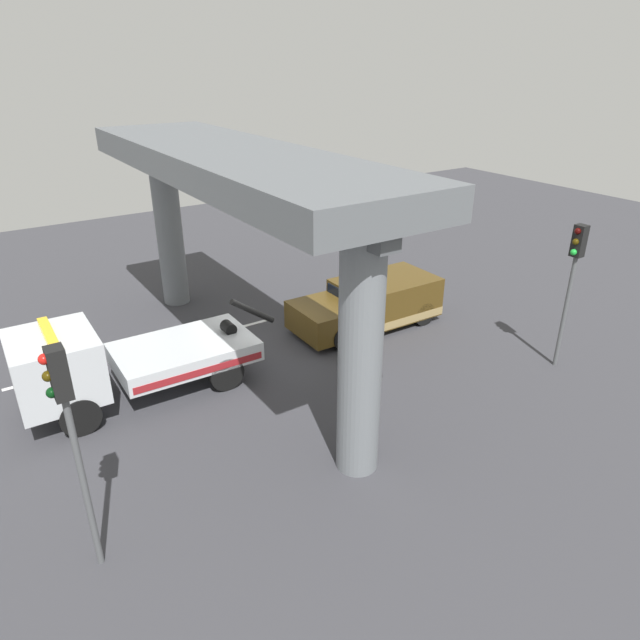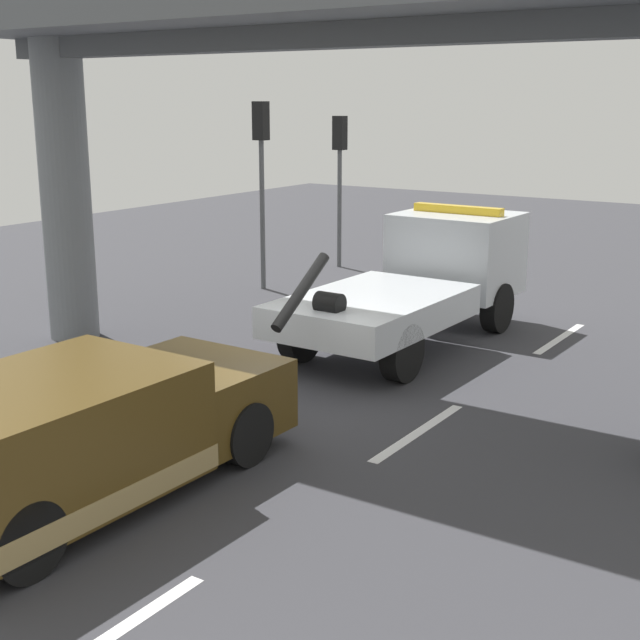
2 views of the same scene
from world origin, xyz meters
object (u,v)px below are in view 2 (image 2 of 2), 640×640
tow_truck_white (424,277)px  traffic_light_far (262,154)px  traffic_light_mid (340,158)px  towed_van_green (79,436)px

tow_truck_white → traffic_light_far: bearing=70.5°
traffic_light_far → traffic_light_mid: 3.51m
tow_truck_white → traffic_light_far: traffic_light_far is taller
tow_truck_white → traffic_light_far: 6.06m
tow_truck_white → traffic_light_far: size_ratio=1.61×
tow_truck_white → traffic_light_mid: traffic_light_mid is taller
tow_truck_white → towed_van_green: bearing=179.9°
towed_van_green → traffic_light_mid: (14.10, 5.36, 2.23)m
tow_truck_white → towed_van_green: (-8.70, 0.01, -0.42)m
traffic_light_mid → towed_van_green: bearing=-159.2°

